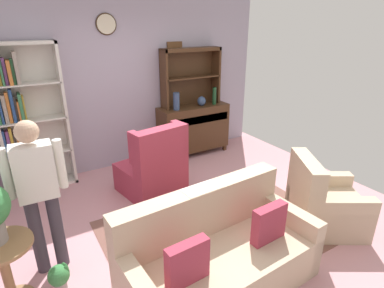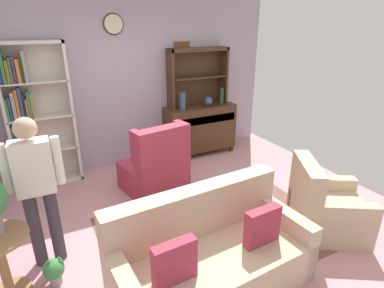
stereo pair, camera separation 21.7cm
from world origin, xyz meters
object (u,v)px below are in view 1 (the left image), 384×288
(plant_stand, at_px, (5,268))
(coffee_table, at_px, (189,207))
(sideboard_hutch, at_px, (190,69))
(person_reading, at_px, (38,188))
(bottle_wine, at_px, (214,96))
(book_stack, at_px, (203,199))
(armchair_floral, at_px, (323,205))
(bookshelf, at_px, (26,119))
(wingback_chair, at_px, (154,169))
(sideboard, at_px, (193,127))
(couch_floral, at_px, (218,256))
(vase_tall, at_px, (176,101))
(vase_round, at_px, (202,101))
(potted_plant_small, at_px, (59,276))

(plant_stand, height_order, coffee_table, plant_stand)
(sideboard_hutch, relative_size, person_reading, 0.71)
(sideboard_hutch, distance_m, bottle_wine, 0.65)
(sideboard_hutch, distance_m, book_stack, 2.72)
(bottle_wine, bearing_deg, armchair_floral, -94.67)
(bookshelf, relative_size, coffee_table, 2.62)
(wingback_chair, xyz_separation_m, plant_stand, (-1.87, -1.10, 0.01))
(sideboard, bearing_deg, plant_stand, -146.14)
(couch_floral, relative_size, plant_stand, 2.89)
(couch_floral, xyz_separation_m, armchair_floral, (1.61, 0.09, -0.02))
(armchair_floral, bearing_deg, vase_tall, 102.00)
(bottle_wine, xyz_separation_m, couch_floral, (-1.83, -2.74, -0.76))
(bottle_wine, xyz_separation_m, armchair_floral, (-0.22, -2.64, -0.79))
(vase_round, distance_m, person_reading, 3.36)
(sideboard, height_order, plant_stand, sideboard)
(potted_plant_small, xyz_separation_m, book_stack, (1.59, 0.05, 0.29))
(vase_round, relative_size, coffee_table, 0.21)
(plant_stand, bearing_deg, sideboard_hutch, 35.22)
(sideboard, bearing_deg, vase_round, -27.17)
(couch_floral, bearing_deg, vase_round, 60.39)
(armchair_floral, relative_size, book_stack, 4.86)
(vase_round, bearing_deg, vase_tall, -178.51)
(vase_tall, distance_m, plant_stand, 3.46)
(vase_tall, height_order, person_reading, person_reading)
(vase_tall, height_order, bottle_wine, bottle_wine)
(armchair_floral, distance_m, potted_plant_small, 2.97)
(armchair_floral, xyz_separation_m, plant_stand, (-3.30, 0.64, 0.10))
(vase_round, distance_m, wingback_chair, 1.78)
(bottle_wine, height_order, plant_stand, bottle_wine)
(sideboard, bearing_deg, vase_tall, -168.37)
(sideboard_hutch, xyz_separation_m, book_stack, (-1.15, -2.21, -1.11))
(bookshelf, relative_size, vase_round, 12.35)
(potted_plant_small, relative_size, coffee_table, 0.34)
(sideboard_hutch, distance_m, person_reading, 3.41)
(sideboard, distance_m, vase_tall, 0.69)
(sideboard_hutch, relative_size, armchair_floral, 1.04)
(bottle_wine, bearing_deg, vase_tall, 179.34)
(plant_stand, relative_size, person_reading, 0.41)
(wingback_chair, relative_size, plant_stand, 1.64)
(sideboard, distance_m, sideboard_hutch, 1.06)
(sideboard_hutch, relative_size, coffee_table, 1.38)
(sideboard_hutch, height_order, person_reading, sideboard_hutch)
(potted_plant_small, bearing_deg, wingback_chair, 38.11)
(bookshelf, height_order, plant_stand, bookshelf)
(vase_round, height_order, armchair_floral, vase_round)
(vase_round, height_order, wingback_chair, vase_round)
(couch_floral, distance_m, wingback_chair, 1.85)
(plant_stand, height_order, book_stack, plant_stand)
(armchair_floral, bearing_deg, potted_plant_small, 168.70)
(sideboard, height_order, book_stack, sideboard)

